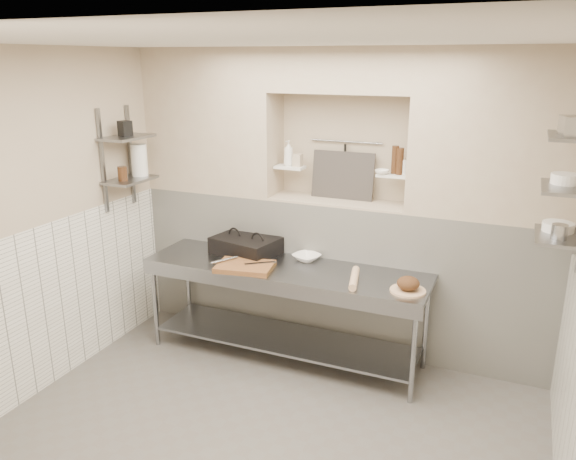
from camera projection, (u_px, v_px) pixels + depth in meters
The scene contains 46 objects.
floor at pixel (260, 445), 4.16m from camera, with size 4.00×3.90×0.10m, color #5A5550.
ceiling at pixel (253, 31), 3.31m from camera, with size 4.00×3.90×0.10m, color silver.
wall_left at pixel (28, 227), 4.50m from camera, with size 0.10×3.90×2.80m, color tan.
wall_back at pixel (347, 197), 5.49m from camera, with size 4.00×0.10×2.80m, color tan.
wall_front at pixel (6, 443), 1.98m from camera, with size 4.00×0.10×2.80m, color tan.
backwall_lower at pixel (337, 272), 5.48m from camera, with size 4.00×0.40×1.40m, color white.
alcove_sill at pixel (339, 201), 5.27m from camera, with size 1.30×0.40×0.02m, color tan.
backwall_pillar_left at pixel (213, 121), 5.57m from camera, with size 1.35×0.40×1.40m, color tan.
backwall_pillar_right at pixel (496, 135), 4.57m from camera, with size 1.35×0.40×1.40m, color tan.
backwall_header at pixel (342, 70), 4.92m from camera, with size 1.30×0.40×0.40m, color tan.
wainscot_left at pixel (44, 308), 4.69m from camera, with size 0.02×3.90×1.40m, color white.
wainscot_right at pixel (572, 425), 3.19m from camera, with size 0.02×3.90×1.40m, color white.
alcove_shelf_left at pixel (290, 167), 5.37m from camera, with size 0.28×0.16×0.03m, color white.
alcove_shelf_right at pixel (393, 175), 5.00m from camera, with size 0.28×0.16×0.03m, color white.
utensil_rail at pixel (346, 142), 5.26m from camera, with size 0.02×0.02×0.70m, color gray.
hanging_steel at pixel (345, 160), 5.29m from camera, with size 0.02×0.02×0.30m, color black.
splash_panel at pixel (343, 175), 5.29m from camera, with size 0.60×0.02×0.45m, color #383330.
shelf_rail_left_a at pixel (131, 155), 5.46m from camera, with size 0.03×0.03×0.95m, color slate.
shelf_rail_left_b at pixel (102, 161), 5.11m from camera, with size 0.03×0.03×0.95m, color slate.
wall_shelf_left_lower at pixel (130, 180), 5.29m from camera, with size 0.30×0.50×0.03m, color slate.
wall_shelf_left_upper at pixel (127, 137), 5.17m from camera, with size 0.30×0.50×0.03m, color slate.
wall_shelf_right_lower at pixel (558, 237), 3.94m from camera, with size 0.30×0.50×0.03m, color slate.
wall_shelf_right_mid at pixel (565, 188), 3.84m from camera, with size 0.30×0.50×0.03m, color slate.
wall_shelf_right_upper at pixel (572, 137), 3.73m from camera, with size 0.30×0.50×0.03m, color slate.
prep_table at pixel (284, 294), 5.12m from camera, with size 2.60×0.70×0.90m.
panini_press at pixel (246, 245), 5.38m from camera, with size 0.67×0.54×0.16m.
cutting_board at pixel (245, 267), 4.99m from camera, with size 0.49×0.35×0.04m, color #925736.
knife_blade at pixel (260, 263), 5.01m from camera, with size 0.28×0.03×0.01m, color gray.
tongs at pixel (224, 260), 5.05m from camera, with size 0.03×0.03×0.28m, color gray.
mixing_bowl at pixel (307, 257), 5.21m from camera, with size 0.24×0.24×0.06m, color white.
rolling_pin at pixel (354, 278), 4.70m from camera, with size 0.07×0.07×0.43m, color #DFB78B.
bread_board at pixel (408, 291), 4.51m from camera, with size 0.29×0.29×0.02m, color #DFB78B.
bread_loaf at pixel (408, 283), 4.50m from camera, with size 0.18×0.18×0.11m, color #4C2D19.
bottle_soap at pixel (289, 153), 5.33m from camera, with size 0.09×0.09×0.24m, color white.
jar_alcove at pixel (298, 160), 5.33m from camera, with size 0.08×0.08×0.12m, color tan.
bowl_alcove at pixel (382, 172), 4.98m from camera, with size 0.12×0.12×0.04m, color white.
condiment_a at pixel (400, 161), 4.93m from camera, with size 0.06×0.06×0.24m, color #392010.
condiment_b at pixel (395, 160), 4.97m from camera, with size 0.06×0.06×0.25m, color #392010.
condiment_c at pixel (403, 167), 4.96m from camera, with size 0.08×0.08×0.13m, color white.
jug_left at pixel (139, 160), 5.38m from camera, with size 0.15×0.15×0.30m, color white.
jar_left at pixel (123, 174), 5.18m from camera, with size 0.09×0.09×0.13m, color #392010.
box_left_upper at pixel (125, 128), 5.14m from camera, with size 0.10×0.10×0.14m, color black.
bowl_right at pixel (558, 227), 4.01m from camera, with size 0.22×0.22×0.06m, color white.
canister_right at pixel (559, 232), 3.82m from camera, with size 0.11×0.11×0.11m, color gray.
bowl_right_mid at pixel (565, 179), 3.89m from camera, with size 0.19×0.19×0.07m, color white.
basket_right at pixel (575, 126), 3.65m from camera, with size 0.16×0.20×0.13m, color gray.
Camera 1 is at (1.57, -3.15, 2.70)m, focal length 35.00 mm.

